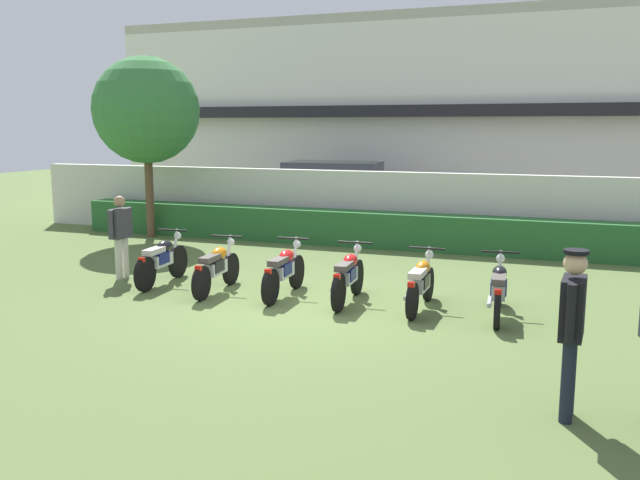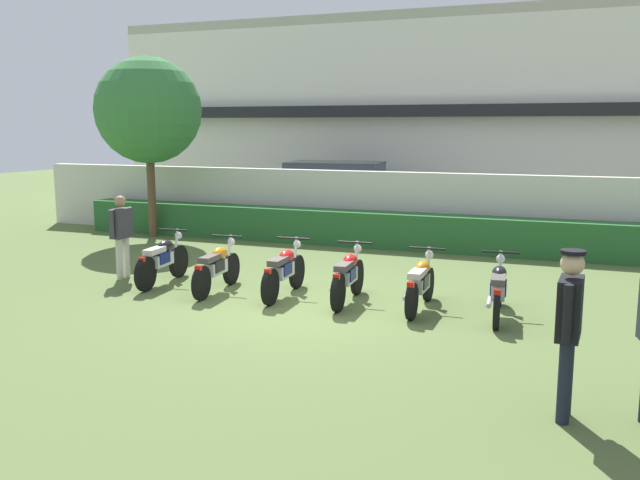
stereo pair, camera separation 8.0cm
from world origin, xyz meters
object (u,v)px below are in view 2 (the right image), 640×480
at_px(parked_car, 340,195).
at_px(motorcycle_in_row_4, 420,283).
at_px(motorcycle_in_row_0, 162,260).
at_px(inspector_person, 122,230).
at_px(tree_near_inspector, 148,111).
at_px(motorcycle_in_row_3, 348,276).
at_px(motorcycle_in_row_1, 217,267).
at_px(officer_0, 569,320).
at_px(motorcycle_in_row_2, 284,271).
at_px(motorcycle_in_row_5, 498,289).

height_order(parked_car, motorcycle_in_row_4, parked_car).
distance_m(motorcycle_in_row_0, inspector_person, 1.10).
relative_size(motorcycle_in_row_4, inspector_person, 1.12).
relative_size(tree_near_inspector, motorcycle_in_row_4, 2.61).
relative_size(parked_car, motorcycle_in_row_0, 2.50).
height_order(motorcycle_in_row_3, inspector_person, inspector_person).
height_order(tree_near_inspector, motorcycle_in_row_1, tree_near_inspector).
xyz_separation_m(motorcycle_in_row_4, officer_0, (2.28, -3.57, 0.59)).
relative_size(motorcycle_in_row_3, officer_0, 1.05).
bearing_deg(officer_0, motorcycle_in_row_2, -34.59).
height_order(parked_car, motorcycle_in_row_1, parked_car).
bearing_deg(inspector_person, motorcycle_in_row_4, -1.84).
distance_m(motorcycle_in_row_2, motorcycle_in_row_3, 1.17).
distance_m(tree_near_inspector, inspector_person, 5.68).
bearing_deg(tree_near_inspector, motorcycle_in_row_1, -45.93).
height_order(parked_car, motorcycle_in_row_3, parked_car).
bearing_deg(motorcycle_in_row_2, inspector_person, 84.49).
bearing_deg(motorcycle_in_row_5, parked_car, 28.49).
bearing_deg(motorcycle_in_row_5, motorcycle_in_row_4, 85.23).
distance_m(motorcycle_in_row_0, motorcycle_in_row_2, 2.50).
height_order(parked_car, inspector_person, parked_car).
distance_m(motorcycle_in_row_2, motorcycle_in_row_4, 2.40).
xyz_separation_m(tree_near_inspector, inspector_person, (2.46, -4.54, -2.37)).
distance_m(parked_car, tree_near_inspector, 5.91).
relative_size(motorcycle_in_row_1, motorcycle_in_row_4, 1.02).
xyz_separation_m(tree_near_inspector, motorcycle_in_row_4, (8.33, -4.72, -2.88)).
distance_m(parked_car, motorcycle_in_row_1, 8.49).
relative_size(motorcycle_in_row_1, motorcycle_in_row_5, 0.96).
height_order(motorcycle_in_row_5, inspector_person, inspector_person).
distance_m(motorcycle_in_row_1, motorcycle_in_row_5, 4.85).
distance_m(parked_car, motorcycle_in_row_4, 9.38).
distance_m(motorcycle_in_row_3, officer_0, 5.05).
xyz_separation_m(tree_near_inspector, officer_0, (10.62, -8.30, -2.28)).
xyz_separation_m(motorcycle_in_row_0, officer_0, (7.18, -3.64, 0.57)).
xyz_separation_m(parked_car, motorcycle_in_row_0, (-0.60, -8.26, -0.48)).
relative_size(motorcycle_in_row_0, inspector_person, 1.16).
relative_size(tree_near_inspector, motorcycle_in_row_2, 2.50).
relative_size(motorcycle_in_row_2, motorcycle_in_row_4, 1.04).
bearing_deg(motorcycle_in_row_2, motorcycle_in_row_3, -93.49).
bearing_deg(parked_car, motorcycle_in_row_5, -61.95).
bearing_deg(inspector_person, tree_near_inspector, 118.45).
height_order(motorcycle_in_row_0, motorcycle_in_row_1, motorcycle_in_row_0).
xyz_separation_m(parked_car, motorcycle_in_row_5, (5.51, -8.32, -0.50)).
xyz_separation_m(motorcycle_in_row_2, motorcycle_in_row_4, (2.40, -0.02, -0.01)).
xyz_separation_m(motorcycle_in_row_4, motorcycle_in_row_5, (1.21, 0.01, 0.00)).
xyz_separation_m(motorcycle_in_row_0, inspector_person, (-0.98, 0.12, 0.49)).
bearing_deg(motorcycle_in_row_1, motorcycle_in_row_4, -92.62).
relative_size(parked_car, officer_0, 2.69).
relative_size(motorcycle_in_row_0, motorcycle_in_row_5, 0.98).
bearing_deg(tree_near_inspector, motorcycle_in_row_4, -29.56).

